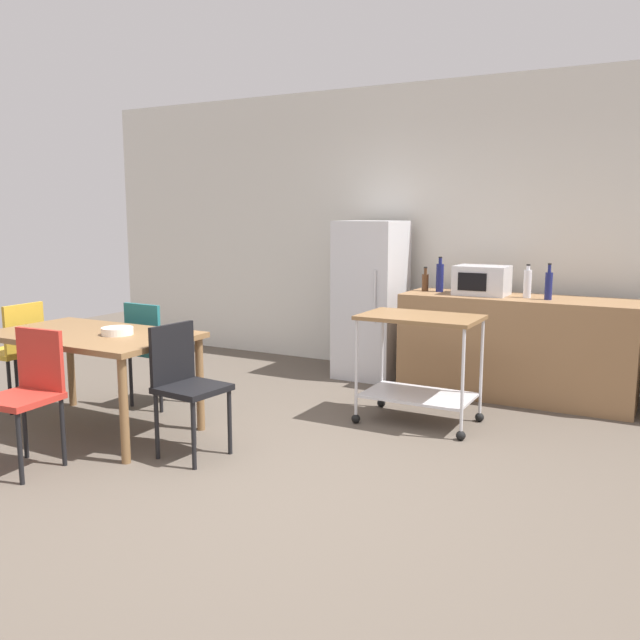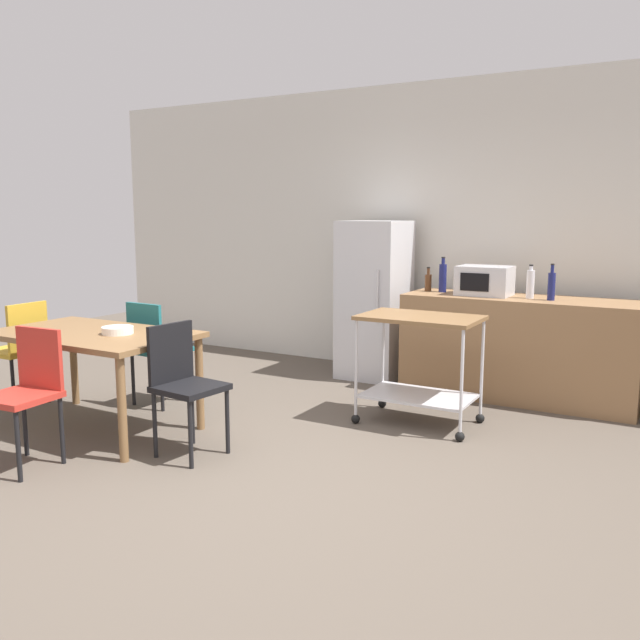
{
  "view_description": "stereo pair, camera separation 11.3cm",
  "coord_description": "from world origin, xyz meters",
  "px_view_note": "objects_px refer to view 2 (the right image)",
  "views": [
    {
      "loc": [
        2.15,
        -3.33,
        1.63
      ],
      "look_at": [
        -0.31,
        1.2,
        0.8
      ],
      "focal_mm": 37.64,
      "sensor_mm": 36.0,
      "label": 1
    },
    {
      "loc": [
        2.25,
        -3.28,
        1.63
      ],
      "look_at": [
        -0.31,
        1.2,
        0.8
      ],
      "focal_mm": 37.64,
      "sensor_mm": 36.0,
      "label": 2
    }
  ],
  "objects_px": {
    "chair_red": "(27,388)",
    "fruit_bowl": "(118,330)",
    "chair_black": "(183,380)",
    "bottle_soda": "(551,285)",
    "refrigerator": "(374,300)",
    "kitchen_cart": "(420,351)",
    "chair_teal": "(155,346)",
    "bottle_vinegar": "(530,284)",
    "bottle_wine": "(428,282)",
    "dining_table": "(92,342)",
    "bottle_soy_sauce": "(443,277)",
    "microwave": "(485,281)",
    "chair_mustard": "(20,346)"
  },
  "relations": [
    {
      "from": "bottle_wine",
      "to": "bottle_vinegar",
      "type": "distance_m",
      "value": 0.95
    },
    {
      "from": "chair_mustard",
      "to": "bottle_vinegar",
      "type": "relative_size",
      "value": 3.07
    },
    {
      "from": "chair_red",
      "to": "fruit_bowl",
      "type": "bearing_deg",
      "value": 84.54
    },
    {
      "from": "bottle_wine",
      "to": "fruit_bowl",
      "type": "distance_m",
      "value": 2.88
    },
    {
      "from": "chair_red",
      "to": "bottle_wine",
      "type": "height_order",
      "value": "bottle_wine"
    },
    {
      "from": "refrigerator",
      "to": "bottle_wine",
      "type": "xyz_separation_m",
      "value": [
        0.58,
        -0.06,
        0.21
      ]
    },
    {
      "from": "refrigerator",
      "to": "bottle_soda",
      "type": "xyz_separation_m",
      "value": [
        1.71,
        -0.17,
        0.25
      ]
    },
    {
      "from": "bottle_vinegar",
      "to": "fruit_bowl",
      "type": "relative_size",
      "value": 1.28
    },
    {
      "from": "chair_teal",
      "to": "bottle_wine",
      "type": "xyz_separation_m",
      "value": [
        1.74,
        1.8,
        0.47
      ]
    },
    {
      "from": "fruit_bowl",
      "to": "bottle_soy_sauce",
      "type": "bearing_deg",
      "value": 56.96
    },
    {
      "from": "chair_black",
      "to": "fruit_bowl",
      "type": "distance_m",
      "value": 0.76
    },
    {
      "from": "bottle_vinegar",
      "to": "fruit_bowl",
      "type": "bearing_deg",
      "value": -135.16
    },
    {
      "from": "bottle_wine",
      "to": "microwave",
      "type": "height_order",
      "value": "microwave"
    },
    {
      "from": "bottle_wine",
      "to": "bottle_soy_sauce",
      "type": "relative_size",
      "value": 0.7
    },
    {
      "from": "kitchen_cart",
      "to": "microwave",
      "type": "bearing_deg",
      "value": 81.48
    },
    {
      "from": "bottle_soy_sauce",
      "to": "refrigerator",
      "type": "bearing_deg",
      "value": 175.77
    },
    {
      "from": "refrigerator",
      "to": "fruit_bowl",
      "type": "bearing_deg",
      "value": -109.34
    },
    {
      "from": "refrigerator",
      "to": "bottle_soy_sauce",
      "type": "height_order",
      "value": "refrigerator"
    },
    {
      "from": "bottle_wine",
      "to": "fruit_bowl",
      "type": "xyz_separation_m",
      "value": [
        -1.46,
        -2.46,
        -0.21
      ]
    },
    {
      "from": "chair_black",
      "to": "bottle_soda",
      "type": "height_order",
      "value": "bottle_soda"
    },
    {
      "from": "refrigerator",
      "to": "bottle_soda",
      "type": "bearing_deg",
      "value": -5.61
    },
    {
      "from": "refrigerator",
      "to": "fruit_bowl",
      "type": "xyz_separation_m",
      "value": [
        -0.88,
        -2.52,
        0.0
      ]
    },
    {
      "from": "refrigerator",
      "to": "microwave",
      "type": "xyz_separation_m",
      "value": [
        1.13,
        -0.1,
        0.25
      ]
    },
    {
      "from": "chair_black",
      "to": "bottle_soda",
      "type": "distance_m",
      "value": 3.14
    },
    {
      "from": "chair_black",
      "to": "fruit_bowl",
      "type": "xyz_separation_m",
      "value": [
        -0.71,
        0.11,
        0.26
      ]
    },
    {
      "from": "chair_red",
      "to": "microwave",
      "type": "bearing_deg",
      "value": 53.67
    },
    {
      "from": "chair_red",
      "to": "bottle_vinegar",
      "type": "relative_size",
      "value": 3.07
    },
    {
      "from": "chair_mustard",
      "to": "bottle_wine",
      "type": "height_order",
      "value": "bottle_wine"
    },
    {
      "from": "dining_table",
      "to": "bottle_wine",
      "type": "relative_size",
      "value": 6.6
    },
    {
      "from": "chair_black",
      "to": "kitchen_cart",
      "type": "relative_size",
      "value": 0.98
    },
    {
      "from": "microwave",
      "to": "dining_table",
      "type": "bearing_deg",
      "value": -132.3
    },
    {
      "from": "refrigerator",
      "to": "bottle_vinegar",
      "type": "relative_size",
      "value": 5.35
    },
    {
      "from": "chair_black",
      "to": "chair_red",
      "type": "relative_size",
      "value": 1.0
    },
    {
      "from": "chair_teal",
      "to": "bottle_soda",
      "type": "height_order",
      "value": "bottle_soda"
    },
    {
      "from": "fruit_bowl",
      "to": "dining_table",
      "type": "bearing_deg",
      "value": -170.72
    },
    {
      "from": "kitchen_cart",
      "to": "bottle_wine",
      "type": "relative_size",
      "value": 4.0
    },
    {
      "from": "chair_mustard",
      "to": "bottle_vinegar",
      "type": "distance_m",
      "value": 4.36
    },
    {
      "from": "kitchen_cart",
      "to": "fruit_bowl",
      "type": "distance_m",
      "value": 2.27
    },
    {
      "from": "chair_black",
      "to": "fruit_bowl",
      "type": "height_order",
      "value": "chair_black"
    },
    {
      "from": "microwave",
      "to": "fruit_bowl",
      "type": "bearing_deg",
      "value": -129.68
    },
    {
      "from": "kitchen_cart",
      "to": "fruit_bowl",
      "type": "xyz_separation_m",
      "value": [
        -1.84,
        -1.31,
        0.2
      ]
    },
    {
      "from": "dining_table",
      "to": "bottle_soy_sauce",
      "type": "distance_m",
      "value": 3.13
    },
    {
      "from": "chair_black",
      "to": "microwave",
      "type": "xyz_separation_m",
      "value": [
        1.3,
        2.53,
        0.51
      ]
    },
    {
      "from": "chair_red",
      "to": "refrigerator",
      "type": "distance_m",
      "value": 3.42
    },
    {
      "from": "bottle_vinegar",
      "to": "chair_red",
      "type": "bearing_deg",
      "value": -127.56
    },
    {
      "from": "bottle_wine",
      "to": "dining_table",
      "type": "bearing_deg",
      "value": -124.1
    },
    {
      "from": "dining_table",
      "to": "bottle_soda",
      "type": "distance_m",
      "value": 3.72
    },
    {
      "from": "chair_teal",
      "to": "fruit_bowl",
      "type": "height_order",
      "value": "chair_teal"
    },
    {
      "from": "dining_table",
      "to": "kitchen_cart",
      "type": "bearing_deg",
      "value": 33.02
    },
    {
      "from": "chair_mustard",
      "to": "chair_black",
      "type": "bearing_deg",
      "value": 82.49
    }
  ]
}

